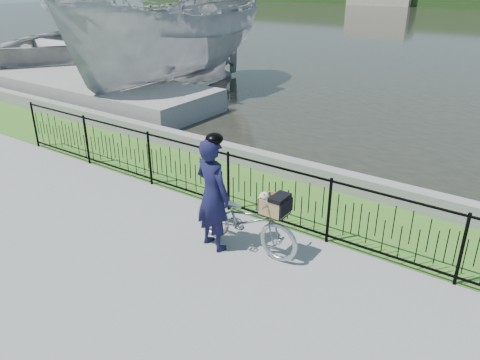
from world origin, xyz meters
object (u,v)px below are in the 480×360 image
Objects in this scene: boat_far at (100,40)px; cyclist at (213,193)px; dock at (86,88)px; bicycle_rig at (245,219)px; boat_near at (171,38)px.

cyclist is at bearing -34.08° from boat_far.
bicycle_rig reaches higher than dock.
boat_far is (-6.40, 2.14, -0.79)m from boat_near.
boat_near is at bearing 44.49° from dock.
boat_far is at bearing 147.49° from bicycle_rig.
cyclist is at bearing -27.90° from dock.
bicycle_rig is 0.99× the size of cyclist.
boat_far reaches higher than cyclist.
boat_near reaches higher than dock.
dock is 5.20× the size of cyclist.
bicycle_rig is at bearing 29.43° from cyclist.
bicycle_rig is (10.00, -4.80, 0.16)m from dock.
bicycle_rig is 10.56m from boat_near.
boat_far reaches higher than bicycle_rig.
dock is 3.43m from boat_near.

